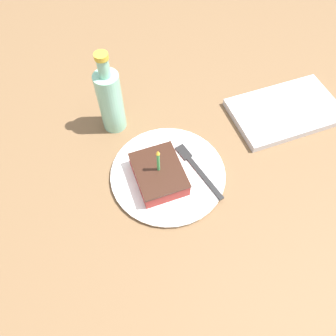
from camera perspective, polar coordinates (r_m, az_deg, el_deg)
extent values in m
cube|color=brown|center=(0.82, 1.85, -2.40)|extent=(2.40, 2.40, 0.04)
cylinder|color=white|center=(0.80, 0.00, -1.07)|extent=(0.27, 0.27, 0.01)
cylinder|color=white|center=(0.80, 0.00, -0.97)|extent=(0.28, 0.28, 0.01)
cube|color=#99332D|center=(0.77, -1.60, -1.19)|extent=(0.11, 0.13, 0.04)
cube|color=#381E14|center=(0.75, -1.64, -0.34)|extent=(0.11, 0.13, 0.01)
cylinder|color=#4CBF66|center=(0.72, -1.70, 1.07)|extent=(0.01, 0.01, 0.06)
cone|color=yellow|center=(0.69, -1.78, 2.72)|extent=(0.01, 0.01, 0.01)
cube|color=#262626|center=(0.79, 6.43, -1.75)|extent=(0.04, 0.13, 0.00)
cube|color=#262626|center=(0.83, 2.75, 2.76)|extent=(0.03, 0.05, 0.00)
cylinder|color=#8CD1B2|center=(0.85, -9.93, 11.19)|extent=(0.06, 0.06, 0.17)
cylinder|color=#8CD1B2|center=(0.77, -11.18, 16.81)|extent=(0.03, 0.03, 0.05)
cylinder|color=gold|center=(0.76, -11.58, 18.54)|extent=(0.03, 0.03, 0.01)
cube|color=silver|center=(0.98, 19.74, 9.35)|extent=(0.29, 0.18, 0.02)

